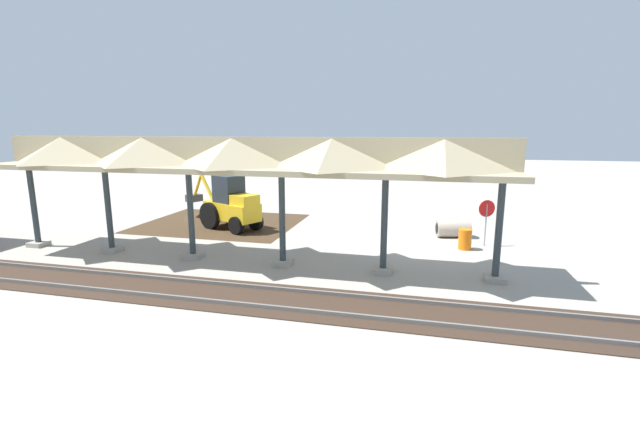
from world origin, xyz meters
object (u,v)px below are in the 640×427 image
at_px(backhoe, 230,205).
at_px(concrete_pipe, 453,229).
at_px(traffic_barrel, 465,239).
at_px(stop_sign, 487,213).

xyz_separation_m(backhoe, concrete_pipe, (-11.34, -0.85, -0.84)).
relative_size(backhoe, traffic_barrel, 5.76).
bearing_deg(stop_sign, traffic_barrel, 40.30).
bearing_deg(traffic_barrel, stop_sign, -139.70).
height_order(concrete_pipe, traffic_barrel, traffic_barrel).
distance_m(stop_sign, concrete_pipe, 2.15).
xyz_separation_m(stop_sign, traffic_barrel, (0.91, 0.77, -1.05)).
distance_m(backhoe, traffic_barrel, 11.81).
xyz_separation_m(concrete_pipe, traffic_barrel, (-0.38, 2.12, 0.03)).
height_order(backhoe, traffic_barrel, backhoe).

